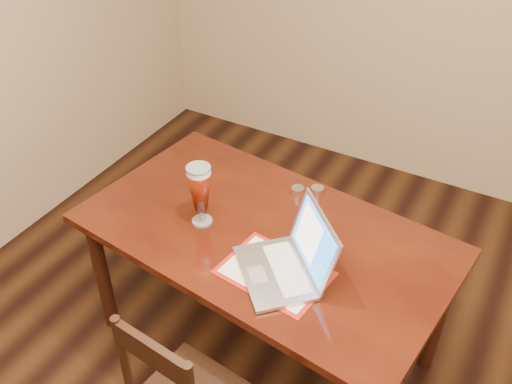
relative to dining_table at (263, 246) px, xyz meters
The scene contains 2 objects.
room_shell 1.39m from the dining_table, 52.36° to the right, with size 4.51×5.01×2.71m.
dining_table is the anchor object (origin of this frame).
Camera 1 is at (0.34, -0.95, 2.36)m, focal length 40.00 mm.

